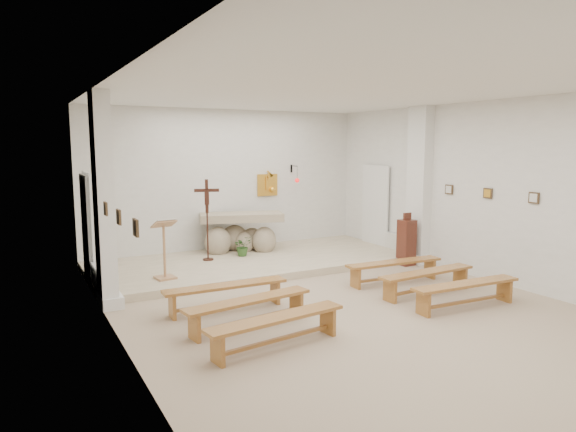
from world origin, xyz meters
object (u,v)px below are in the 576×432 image
donation_pedestal (406,242)px  bench_left_second (249,306)px  bench_left_third (277,324)px  altar (241,235)px  bench_right_front (394,267)px  crucifix_stand (207,214)px  bench_right_second (427,277)px  bench_right_third (466,289)px  bench_left_front (226,291)px  lectern (165,249)px

donation_pedestal → bench_left_second: size_ratio=0.57×
donation_pedestal → bench_left_third: 5.49m
donation_pedestal → altar: bearing=137.9°
donation_pedestal → bench_right_front: donation_pedestal is taller
crucifix_stand → bench_right_second: 4.80m
bench_right_second → bench_right_third: (0.00, -0.89, 0.00)m
donation_pedestal → bench_right_second: size_ratio=0.58×
altar → crucifix_stand: crucifix_stand is taller
bench_left_front → bench_left_second: same height
lectern → bench_right_second: bearing=-42.4°
donation_pedestal → bench_right_second: 2.30m
lectern → bench_right_second: (3.96, -2.75, -0.40)m
bench_left_second → bench_right_second: size_ratio=1.01×
donation_pedestal → bench_right_second: bearing=-123.7°
bench_left_second → bench_right_third: 3.59m
bench_left_second → bench_right_third: (3.48, -0.89, 0.00)m
crucifix_stand → bench_left_second: (-0.77, -3.88, -0.85)m
crucifix_stand → bench_left_front: crucifix_stand is taller
bench_left_front → bench_left_third: 1.78m
crucifix_stand → bench_left_front: bearing=-86.0°
crucifix_stand → bench_left_third: bearing=-80.7°
bench_right_front → bench_left_third: (-3.48, -1.78, 0.00)m
altar → bench_left_third: (-1.80, -5.33, -0.21)m
bench_left_third → bench_right_third: size_ratio=1.00×
bench_left_third → donation_pedestal: bearing=23.6°
crucifix_stand → donation_pedestal: size_ratio=1.51×
bench_right_front → lectern: bearing=158.6°
bench_right_second → donation_pedestal: bearing=54.9°
crucifix_stand → donation_pedestal: 4.43m
lectern → bench_left_second: bearing=-87.7°
bench_right_third → donation_pedestal: bearing=69.7°
crucifix_stand → bench_right_third: bearing=-41.9°
bench_left_second → bench_left_third: same height
bench_left_third → bench_left_front: bearing=82.7°
altar → crucifix_stand: bearing=-133.4°
donation_pedestal → bench_right_front: size_ratio=0.57×
bench_right_front → bench_right_second: size_ratio=1.00×
crucifix_stand → bench_right_front: (2.70, -2.99, -0.85)m
bench_left_third → bench_right_third: 3.48m
bench_left_second → bench_left_third: 0.89m
crucifix_stand → bench_left_second: 4.04m
bench_right_front → bench_right_second: (0.00, -0.89, 0.00)m
bench_left_front → bench_left_third: same height
crucifix_stand → bench_right_second: (2.70, -3.88, -0.85)m
bench_right_front → bench_right_second: bearing=-86.2°
bench_left_front → bench_right_third: same height
lectern → bench_right_second: 4.83m
altar → bench_right_third: 5.59m
bench_left_second → bench_right_second: 3.48m
altar → bench_right_second: altar is taller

